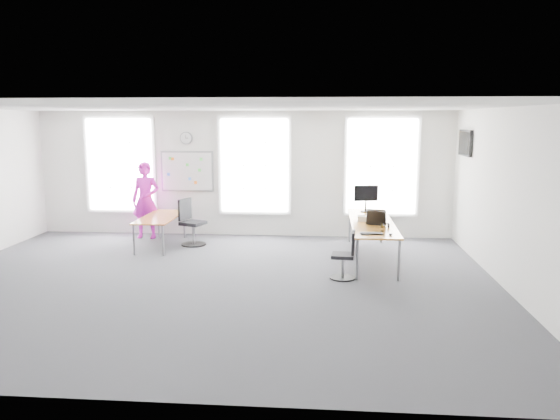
# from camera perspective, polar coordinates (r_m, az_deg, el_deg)

# --- Properties ---
(floor) EXTENTS (10.00, 10.00, 0.00)m
(floor) POSITION_cam_1_polar(r_m,az_deg,el_deg) (9.60, -7.45, -7.59)
(floor) COLOR #2D2D32
(floor) RESTS_ON ground
(ceiling) EXTENTS (10.00, 10.00, 0.00)m
(ceiling) POSITION_cam_1_polar(r_m,az_deg,el_deg) (9.18, -7.86, 10.62)
(ceiling) COLOR white
(ceiling) RESTS_ON ground
(wall_back) EXTENTS (10.00, 0.00, 10.00)m
(wall_back) POSITION_cam_1_polar(r_m,az_deg,el_deg) (13.17, -3.94, 3.80)
(wall_back) COLOR white
(wall_back) RESTS_ON ground
(wall_front) EXTENTS (10.00, 0.00, 10.00)m
(wall_front) POSITION_cam_1_polar(r_m,az_deg,el_deg) (5.50, -16.59, -4.68)
(wall_front) COLOR white
(wall_front) RESTS_ON ground
(wall_right) EXTENTS (0.00, 10.00, 10.00)m
(wall_right) POSITION_cam_1_polar(r_m,az_deg,el_deg) (9.54, 23.14, 0.86)
(wall_right) COLOR white
(wall_right) RESTS_ON ground
(window_left) EXTENTS (1.60, 0.06, 2.20)m
(window_left) POSITION_cam_1_polar(r_m,az_deg,el_deg) (13.90, -16.33, 4.56)
(window_left) COLOR silver
(window_left) RESTS_ON wall_back
(window_mid) EXTENTS (1.60, 0.06, 2.20)m
(window_mid) POSITION_cam_1_polar(r_m,az_deg,el_deg) (13.08, -2.67, 4.65)
(window_mid) COLOR silver
(window_mid) RESTS_ON wall_back
(window_right) EXTENTS (1.60, 0.06, 2.20)m
(window_right) POSITION_cam_1_polar(r_m,az_deg,el_deg) (13.04, 10.56, 4.48)
(window_right) COLOR silver
(window_right) RESTS_ON wall_back
(desk_right) EXTENTS (0.84, 3.16, 0.77)m
(desk_right) POSITION_cam_1_polar(r_m,az_deg,el_deg) (11.12, 9.55, -1.45)
(desk_right) COLOR #BA7E2D
(desk_right) RESTS_ON ground
(desk_left) EXTENTS (0.74, 1.85, 0.67)m
(desk_left) POSITION_cam_1_polar(r_m,az_deg,el_deg) (12.38, -12.39, -0.90)
(desk_left) COLOR #BA7E2D
(desk_left) RESTS_ON ground
(chair_right) EXTENTS (0.46, 0.46, 0.86)m
(chair_right) POSITION_cam_1_polar(r_m,az_deg,el_deg) (9.75, 6.89, -4.98)
(chair_right) COLOR black
(chair_right) RESTS_ON ground
(chair_left) EXTENTS (0.61, 0.61, 1.04)m
(chair_left) POSITION_cam_1_polar(r_m,az_deg,el_deg) (12.40, -9.29, -1.54)
(chair_left) COLOR black
(chair_left) RESTS_ON ground
(person) EXTENTS (0.67, 0.45, 1.81)m
(person) POSITION_cam_1_polar(r_m,az_deg,el_deg) (13.26, -13.85, 0.99)
(person) COLOR #CD1AB3
(person) RESTS_ON ground
(whiteboard) EXTENTS (1.20, 0.03, 0.90)m
(whiteboard) POSITION_cam_1_polar(r_m,az_deg,el_deg) (13.41, -9.69, 4.00)
(whiteboard) COLOR white
(whiteboard) RESTS_ON wall_back
(wall_clock) EXTENTS (0.30, 0.04, 0.30)m
(wall_clock) POSITION_cam_1_polar(r_m,az_deg,el_deg) (13.36, -9.78, 7.42)
(wall_clock) COLOR gray
(wall_clock) RESTS_ON wall_back
(tv) EXTENTS (0.06, 0.90, 0.55)m
(tv) POSITION_cam_1_polar(r_m,az_deg,el_deg) (12.33, 18.80, 6.65)
(tv) COLOR black
(tv) RESTS_ON wall_right
(keyboard) EXTENTS (0.41, 0.20, 0.02)m
(keyboard) POSITION_cam_1_polar(r_m,az_deg,el_deg) (9.89, 9.54, -2.46)
(keyboard) COLOR black
(keyboard) RESTS_ON desk_right
(mouse) EXTENTS (0.09, 0.12, 0.04)m
(mouse) POSITION_cam_1_polar(r_m,az_deg,el_deg) (9.86, 11.49, -2.50)
(mouse) COLOR black
(mouse) RESTS_ON desk_right
(lens_cap) EXTENTS (0.08, 0.08, 0.01)m
(lens_cap) POSITION_cam_1_polar(r_m,az_deg,el_deg) (10.18, 10.59, -2.18)
(lens_cap) COLOR black
(lens_cap) RESTS_ON desk_right
(headphones) EXTENTS (0.16, 0.09, 0.09)m
(headphones) POSITION_cam_1_polar(r_m,az_deg,el_deg) (10.52, 10.90, -1.60)
(headphones) COLOR black
(headphones) RESTS_ON desk_right
(laptop_sleeve) EXTENTS (0.39, 0.32, 0.31)m
(laptop_sleeve) POSITION_cam_1_polar(r_m,az_deg,el_deg) (10.68, 10.02, -0.82)
(laptop_sleeve) COLOR black
(laptop_sleeve) RESTS_ON desk_right
(paper_stack) EXTENTS (0.32, 0.24, 0.10)m
(paper_stack) POSITION_cam_1_polar(r_m,az_deg,el_deg) (11.13, 8.91, -0.88)
(paper_stack) COLOR #F4E3C5
(paper_stack) RESTS_ON desk_right
(monitor) EXTENTS (0.53, 0.22, 0.59)m
(monitor) POSITION_cam_1_polar(r_m,az_deg,el_deg) (12.19, 8.98, 1.47)
(monitor) COLOR black
(monitor) RESTS_ON desk_right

